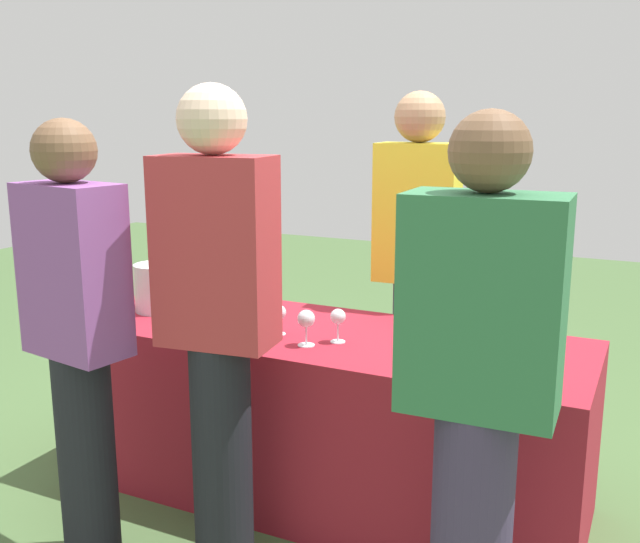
{
  "coord_description": "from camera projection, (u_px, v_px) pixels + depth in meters",
  "views": [
    {
      "loc": [
        1.22,
        -2.54,
        1.58
      ],
      "look_at": [
        0.0,
        0.0,
        0.97
      ],
      "focal_mm": 40.35,
      "sensor_mm": 36.0,
      "label": 1
    }
  ],
  "objects": [
    {
      "name": "ground_plane",
      "position": [
        320.0,
        492.0,
        3.09
      ],
      "size": [
        12.0,
        12.0,
        0.0
      ],
      "primitive_type": "plane",
      "color": "#476638"
    },
    {
      "name": "tasting_table",
      "position": [
        320.0,
        414.0,
        3.01
      ],
      "size": [
        2.16,
        0.75,
        0.72
      ],
      "primitive_type": "cube",
      "color": "maroon",
      "rests_on": "ground_plane"
    },
    {
      "name": "wine_bottle_0",
      "position": [
        197.0,
        281.0,
        3.36
      ],
      "size": [
        0.07,
        0.07,
        0.29
      ],
      "color": "black",
      "rests_on": "tasting_table"
    },
    {
      "name": "wine_bottle_1",
      "position": [
        224.0,
        282.0,
        3.33
      ],
      "size": [
        0.08,
        0.08,
        0.3
      ],
      "color": "black",
      "rests_on": "tasting_table"
    },
    {
      "name": "wine_bottle_2",
      "position": [
        450.0,
        310.0,
        2.82
      ],
      "size": [
        0.07,
        0.07,
        0.32
      ],
      "color": "black",
      "rests_on": "tasting_table"
    },
    {
      "name": "wine_bottle_3",
      "position": [
        471.0,
        316.0,
        2.72
      ],
      "size": [
        0.07,
        0.07,
        0.32
      ],
      "color": "black",
      "rests_on": "tasting_table"
    },
    {
      "name": "wine_glass_0",
      "position": [
        157.0,
        292.0,
        3.16
      ],
      "size": [
        0.07,
        0.07,
        0.15
      ],
      "color": "silver",
      "rests_on": "tasting_table"
    },
    {
      "name": "wine_glass_1",
      "position": [
        279.0,
        314.0,
        2.87
      ],
      "size": [
        0.06,
        0.06,
        0.12
      ],
      "color": "silver",
      "rests_on": "tasting_table"
    },
    {
      "name": "wine_glass_2",
      "position": [
        306.0,
        320.0,
        2.73
      ],
      "size": [
        0.07,
        0.07,
        0.14
      ],
      "color": "silver",
      "rests_on": "tasting_table"
    },
    {
      "name": "wine_glass_3",
      "position": [
        338.0,
        318.0,
        2.77
      ],
      "size": [
        0.06,
        0.06,
        0.13
      ],
      "color": "silver",
      "rests_on": "tasting_table"
    },
    {
      "name": "wine_glass_4",
      "position": [
        457.0,
        332.0,
        2.55
      ],
      "size": [
        0.07,
        0.07,
        0.15
      ],
      "color": "silver",
      "rests_on": "tasting_table"
    },
    {
      "name": "wine_glass_5",
      "position": [
        503.0,
        348.0,
        2.44
      ],
      "size": [
        0.06,
        0.06,
        0.12
      ],
      "color": "silver",
      "rests_on": "tasting_table"
    },
    {
      "name": "ice_bucket",
      "position": [
        159.0,
        287.0,
        3.23
      ],
      "size": [
        0.22,
        0.22,
        0.21
      ],
      "primitive_type": "cylinder",
      "color": "silver",
      "rests_on": "tasting_table"
    },
    {
      "name": "server_pouring",
      "position": [
        416.0,
        260.0,
        3.31
      ],
      "size": [
        0.38,
        0.23,
        1.69
      ],
      "rotation": [
        0.0,
        0.0,
        3.19
      ],
      "color": "#3F3351",
      "rests_on": "ground_plane"
    },
    {
      "name": "guest_0",
      "position": [
        78.0,
        330.0,
        2.47
      ],
      "size": [
        0.39,
        0.26,
        1.58
      ],
      "rotation": [
        0.0,
        0.0,
        -0.16
      ],
      "color": "black",
      "rests_on": "ground_plane"
    },
    {
      "name": "guest_1",
      "position": [
        218.0,
        317.0,
        2.4
      ],
      "size": [
        0.4,
        0.25,
        1.69
      ],
      "rotation": [
        0.0,
        0.0,
        0.12
      ],
      "color": "black",
      "rests_on": "ground_plane"
    },
    {
      "name": "guest_2",
      "position": [
        478.0,
        386.0,
        1.97
      ],
      "size": [
        0.43,
        0.25,
        1.6
      ],
      "rotation": [
        0.0,
        0.0,
        0.03
      ],
      "color": "#3F3351",
      "rests_on": "ground_plane"
    }
  ]
}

